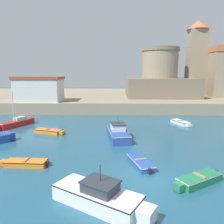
% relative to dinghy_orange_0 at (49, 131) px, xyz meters
% --- Properties ---
extents(ground_plane, '(200.00, 200.00, 0.00)m').
position_rel_dinghy_orange_0_xyz_m(ground_plane, '(9.94, -11.50, -0.25)').
color(ground_plane, '#235670').
extents(quay_seawall, '(120.00, 40.00, 2.02)m').
position_rel_dinghy_orange_0_xyz_m(quay_seawall, '(9.94, 31.75, 0.76)').
color(quay_seawall, gray).
rests_on(quay_seawall, ground).
extents(dinghy_orange_0, '(3.99, 2.17, 0.54)m').
position_rel_dinghy_orange_0_xyz_m(dinghy_orange_0, '(0.00, 0.00, 0.00)').
color(dinghy_orange_0, orange).
rests_on(dinghy_orange_0, ground).
extents(dinghy_green_1, '(3.60, 2.62, 0.63)m').
position_rel_dinghy_orange_0_xyz_m(dinghy_green_1, '(13.40, -12.01, 0.05)').
color(dinghy_green_1, '#237A4C').
rests_on(dinghy_green_1, ground).
extents(dinghy_white_3, '(2.23, 3.91, 0.54)m').
position_rel_dinghy_orange_0_xyz_m(dinghy_white_3, '(17.28, 5.14, 0.00)').
color(dinghy_white_3, white).
rests_on(dinghy_white_3, ground).
extents(dinghy_blue_4, '(2.03, 3.88, 0.51)m').
position_rel_dinghy_orange_0_xyz_m(dinghy_blue_4, '(9.98, -8.98, -0.02)').
color(dinghy_blue_4, '#284C9E').
rests_on(dinghy_blue_4, ground).
extents(motorboat_blue_5, '(2.65, 6.13, 2.60)m').
position_rel_dinghy_orange_0_xyz_m(motorboat_blue_5, '(8.30, -1.92, 0.37)').
color(motorboat_blue_5, '#284C9E').
rests_on(motorboat_blue_5, ground).
extents(dinghy_orange_6, '(3.84, 1.20, 0.51)m').
position_rel_dinghy_orange_0_xyz_m(dinghy_orange_6, '(1.07, -9.40, -0.01)').
color(dinghy_orange_6, orange).
rests_on(dinghy_orange_6, ground).
extents(motorboat_white_7, '(5.62, 4.09, 2.36)m').
position_rel_dinghy_orange_0_xyz_m(motorboat_white_7, '(7.23, -14.53, 0.31)').
color(motorboat_white_7, white).
rests_on(motorboat_white_7, ground).
extents(sailboat_red_8, '(3.30, 5.58, 4.74)m').
position_rel_dinghy_orange_0_xyz_m(sailboat_red_8, '(-5.45, 3.48, 0.24)').
color(sailboat_red_8, red).
rests_on(sailboat_red_8, ground).
extents(church, '(15.61, 16.41, 16.80)m').
position_rel_dinghy_orange_0_xyz_m(church, '(32.98, 28.57, 7.63)').
color(church, gray).
rests_on(church, quay_seawall).
extents(fortress, '(14.91, 14.91, 10.74)m').
position_rel_dinghy_orange_0_xyz_m(fortress, '(17.94, 25.20, 5.25)').
color(fortress, '#796C57').
rests_on(fortress, quay_seawall).
extents(harbor_shed_near_wharf, '(8.34, 5.48, 4.52)m').
position_rel_dinghy_orange_0_xyz_m(harbor_shed_near_wharf, '(-6.06, 14.82, 4.05)').
color(harbor_shed_near_wharf, silver).
rests_on(harbor_shed_near_wharf, quay_seawall).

